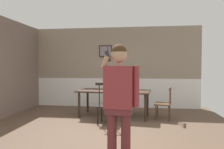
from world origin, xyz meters
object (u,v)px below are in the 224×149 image
at_px(person_figure, 119,95).
at_px(chair_by_doorway, 106,105).
at_px(dining_table, 114,93).
at_px(chair_near_window, 164,103).

bearing_deg(person_figure, chair_by_doorway, -69.73).
relative_size(chair_by_doorway, person_figure, 0.60).
relative_size(dining_table, chair_near_window, 2.44).
xyz_separation_m(dining_table, chair_by_doorway, (-0.09, -0.83, -0.19)).
height_order(chair_near_window, chair_by_doorway, chair_by_doorway).
relative_size(chair_near_window, person_figure, 0.50).
distance_m(chair_by_doorway, person_figure, 2.33).
bearing_deg(dining_table, chair_near_window, -6.76).
bearing_deg(chair_near_window, chair_by_doorway, 126.31).
xyz_separation_m(dining_table, person_figure, (0.44, -3.04, 0.36)).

